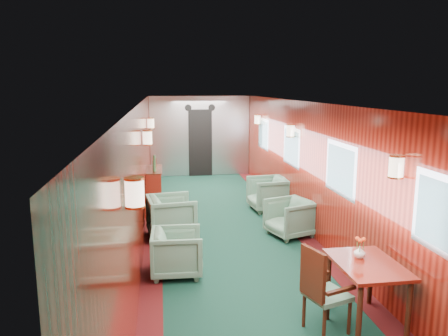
# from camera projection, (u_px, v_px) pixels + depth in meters

# --- Properties ---
(room) EXTENTS (12.00, 12.10, 2.40)m
(room) POSITION_uv_depth(u_px,v_px,m) (232.00, 149.00, 7.28)
(room) COLOR #0D3023
(room) RESTS_ON ground
(bulkhead) EXTENTS (2.98, 0.17, 2.39)m
(bulkhead) POSITION_uv_depth(u_px,v_px,m) (200.00, 136.00, 13.11)
(bulkhead) COLOR silver
(bulkhead) RESTS_ON ground
(windows_right) EXTENTS (0.02, 8.60, 0.80)m
(windows_right) POSITION_uv_depth(u_px,v_px,m) (312.00, 156.00, 7.77)
(windows_right) COLOR silver
(windows_right) RESTS_ON ground
(wall_sconces) EXTENTS (2.97, 7.97, 0.25)m
(wall_sconces) POSITION_uv_depth(u_px,v_px,m) (227.00, 136.00, 7.80)
(wall_sconces) COLOR beige
(wall_sconces) RESTS_ON ground
(dining_table) EXTENTS (0.69, 0.98, 0.73)m
(dining_table) POSITION_uv_depth(u_px,v_px,m) (367.00, 273.00, 4.89)
(dining_table) COLOR maroon
(dining_table) RESTS_ON ground
(side_chair) EXTENTS (0.55, 0.56, 0.99)m
(side_chair) POSITION_uv_depth(u_px,v_px,m) (321.00, 287.00, 4.72)
(side_chair) COLOR #204B3B
(side_chair) RESTS_ON ground
(credenza) EXTENTS (0.33, 1.05, 1.22)m
(credenza) POSITION_uv_depth(u_px,v_px,m) (154.00, 190.00, 9.38)
(credenza) COLOR maroon
(credenza) RESTS_ON ground
(flower_vase) EXTENTS (0.17, 0.17, 0.14)m
(flower_vase) POSITION_uv_depth(u_px,v_px,m) (360.00, 252.00, 5.00)
(flower_vase) COLOR silver
(flower_vase) RESTS_ON dining_table
(armchair_left_near) EXTENTS (0.75, 0.73, 0.66)m
(armchair_left_near) POSITION_uv_depth(u_px,v_px,m) (177.00, 252.00, 6.25)
(armchair_left_near) COLOR #204B3B
(armchair_left_near) RESTS_ON ground
(armchair_left_far) EXTENTS (0.93, 0.91, 0.75)m
(armchair_left_far) POSITION_uv_depth(u_px,v_px,m) (172.00, 216.00, 7.84)
(armchair_left_far) COLOR #204B3B
(armchair_left_far) RESTS_ON ground
(armchair_right_near) EXTENTS (0.93, 0.92, 0.67)m
(armchair_right_near) POSITION_uv_depth(u_px,v_px,m) (290.00, 218.00, 7.87)
(armchair_right_near) COLOR #204B3B
(armchair_right_near) RESTS_ON ground
(armchair_right_far) EXTENTS (0.87, 0.85, 0.73)m
(armchair_right_far) POSITION_uv_depth(u_px,v_px,m) (268.00, 194.00, 9.53)
(armchair_right_far) COLOR #204B3B
(armchair_right_far) RESTS_ON ground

